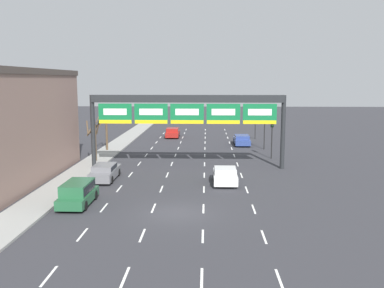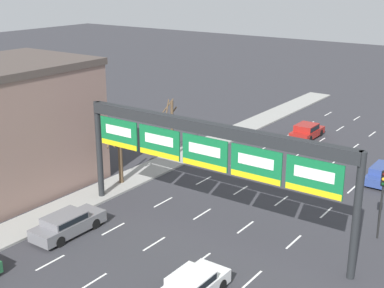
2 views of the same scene
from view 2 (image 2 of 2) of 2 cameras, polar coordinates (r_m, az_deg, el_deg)
lane_dashes at (r=32.99m, az=1.00°, el=-9.71°), size 10.02×67.00×0.01m
sign_gantry at (r=31.21m, az=1.65°, el=0.08°), size 18.52×0.70×6.99m
car_white at (r=26.98m, az=0.10°, el=-14.76°), size 1.92×3.96×1.35m
car_grey at (r=33.66m, az=-13.17°, el=-8.23°), size 1.84×4.76×1.37m
car_red at (r=52.62m, az=12.15°, el=1.42°), size 1.93×4.25×1.40m
traffic_light_mid_block at (r=33.28m, az=19.66°, el=-4.72°), size 0.30×0.35×4.30m
tree_bare_closest at (r=40.12m, az=-7.68°, el=-0.98°), size 1.60×1.93×4.11m
tree_bare_second at (r=45.14m, az=-2.23°, el=1.95°), size 1.24×1.82×4.97m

